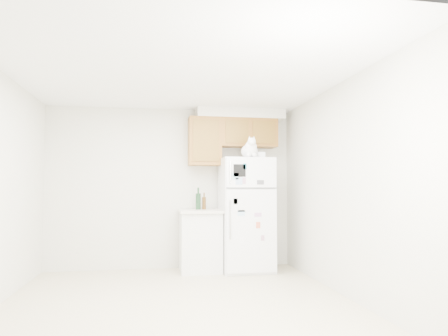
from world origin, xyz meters
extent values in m
cube|color=#C4B896|center=(0.00, 0.00, -0.01)|extent=(3.80, 4.00, 0.01)
cube|color=beige|center=(0.00, 2.00, 1.25)|extent=(3.80, 0.04, 2.50)
cube|color=beige|center=(0.00, -2.00, 1.25)|extent=(3.80, 0.04, 2.50)
cube|color=beige|center=(1.90, 0.00, 1.25)|extent=(0.04, 4.00, 2.50)
cube|color=white|center=(0.00, 0.00, 2.50)|extent=(3.80, 4.00, 0.04)
cube|color=#945D20|center=(1.20, 1.82, 2.12)|extent=(0.90, 0.33, 0.45)
cube|color=#945D20|center=(0.50, 1.82, 1.98)|extent=(0.50, 0.33, 0.75)
cube|color=silver|center=(1.07, 1.83, 2.42)|extent=(1.40, 0.37, 0.15)
cube|color=white|center=(1.11, 1.62, 0.85)|extent=(0.76, 0.72, 1.70)
cube|color=white|center=(1.11, 1.25, 1.48)|extent=(0.74, 0.03, 0.44)
cube|color=white|center=(1.11, 1.25, 0.64)|extent=(0.74, 0.03, 1.19)
cube|color=#59595B|center=(1.11, 1.25, 1.25)|extent=(0.74, 0.03, 0.02)
cylinder|color=silver|center=(0.79, 1.22, 1.47)|extent=(0.02, 0.02, 0.32)
cylinder|color=silver|center=(0.79, 1.22, 0.80)|extent=(0.02, 0.02, 0.55)
cube|color=black|center=(0.93, 1.23, 1.50)|extent=(0.18, 0.00, 0.18)
cube|color=white|center=(0.95, 1.23, 1.05)|extent=(0.22, 0.00, 0.28)
cube|color=#A6CEEB|center=(0.95, 1.23, 0.89)|extent=(0.11, 0.00, 0.08)
cube|color=#B38099|center=(1.00, 1.23, 1.35)|extent=(0.05, 0.00, 0.09)
cube|color=silver|center=(0.87, 1.23, 1.06)|extent=(0.07, 0.00, 0.08)
cube|color=#B17E9B|center=(1.27, 1.23, 0.53)|extent=(0.05, 0.00, 0.08)
cube|color=#BF88B8|center=(1.20, 1.23, 0.87)|extent=(0.11, 0.00, 0.06)
cube|color=#97C7D7|center=(0.86, 1.23, 1.42)|extent=(0.10, 0.00, 0.10)
cube|color=#D96343|center=(1.20, 1.23, 0.72)|extent=(0.06, 0.00, 0.09)
cube|color=white|center=(0.96, 1.23, 0.51)|extent=(0.06, 0.00, 0.09)
cube|color=teal|center=(1.01, 1.23, 1.56)|extent=(0.05, 0.00, 0.08)
cube|color=#4B4A4F|center=(1.24, 1.23, 1.33)|extent=(0.10, 0.00, 0.06)
cube|color=#9AB4DA|center=(0.92, 1.23, 1.35)|extent=(0.10, 0.00, 0.10)
cube|color=white|center=(0.42, 1.68, 0.44)|extent=(0.60, 0.60, 0.88)
cube|color=silver|center=(0.42, 1.66, 0.90)|extent=(0.64, 0.64, 0.04)
ellipsoid|color=white|center=(1.12, 1.41, 1.80)|extent=(0.24, 0.33, 0.21)
ellipsoid|color=white|center=(1.12, 1.31, 1.84)|extent=(0.18, 0.14, 0.19)
sphere|color=white|center=(1.12, 1.26, 1.92)|extent=(0.12, 0.12, 0.12)
cone|color=white|center=(1.09, 1.26, 1.98)|extent=(0.04, 0.04, 0.05)
cone|color=white|center=(1.15, 1.26, 1.98)|extent=(0.04, 0.04, 0.05)
cone|color=#D88C8C|center=(1.09, 1.25, 1.97)|extent=(0.02, 0.02, 0.03)
cone|color=#D88C8C|center=(1.15, 1.25, 1.97)|extent=(0.02, 0.02, 0.03)
sphere|color=white|center=(1.12, 1.21, 1.90)|extent=(0.05, 0.05, 0.05)
sphere|color=white|center=(1.08, 1.27, 1.73)|extent=(0.07, 0.07, 0.07)
sphere|color=white|center=(1.16, 1.27, 1.73)|extent=(0.07, 0.07, 0.07)
cylinder|color=white|center=(1.22, 1.52, 1.73)|extent=(0.15, 0.21, 0.07)
cube|color=white|center=(1.19, 1.67, 1.75)|extent=(0.19, 0.15, 0.10)
cube|color=white|center=(1.30, 1.47, 1.74)|extent=(0.17, 0.14, 0.09)
camera|label=1|loc=(-0.28, -4.35, 1.25)|focal=32.00mm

